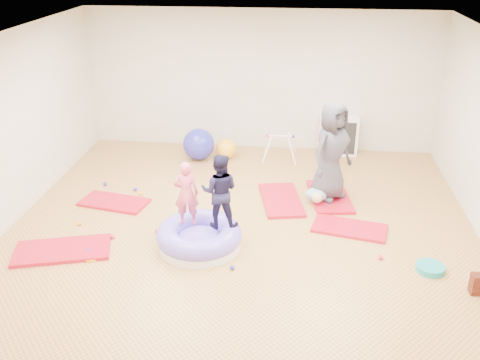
# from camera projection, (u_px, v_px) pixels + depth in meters

# --- Properties ---
(room) EXTENTS (7.01, 8.01, 2.81)m
(room) POSITION_uv_depth(u_px,v_px,m) (237.00, 155.00, 7.06)
(room) COLOR #B49348
(room) RESTS_ON ground
(gym_mat_front_left) EXTENTS (1.43, 0.99, 0.05)m
(gym_mat_front_left) POSITION_uv_depth(u_px,v_px,m) (62.00, 250.00, 7.48)
(gym_mat_front_left) COLOR #C6163F
(gym_mat_front_left) RESTS_ON ground
(gym_mat_mid_left) EXTENTS (1.18, 0.75, 0.05)m
(gym_mat_mid_left) POSITION_uv_depth(u_px,v_px,m) (114.00, 202.00, 8.84)
(gym_mat_mid_left) COLOR #C6163F
(gym_mat_mid_left) RESTS_ON ground
(gym_mat_center_back) EXTENTS (0.85, 1.33, 0.05)m
(gym_mat_center_back) POSITION_uv_depth(u_px,v_px,m) (281.00, 200.00, 8.91)
(gym_mat_center_back) COLOR #C6163F
(gym_mat_center_back) RESTS_ON ground
(gym_mat_right) EXTENTS (1.19, 0.77, 0.05)m
(gym_mat_right) POSITION_uv_depth(u_px,v_px,m) (350.00, 228.00, 8.05)
(gym_mat_right) COLOR #C6163F
(gym_mat_right) RESTS_ON ground
(gym_mat_rear_right) EXTENTS (0.79, 1.31, 0.05)m
(gym_mat_rear_right) POSITION_uv_depth(u_px,v_px,m) (330.00, 196.00, 9.03)
(gym_mat_rear_right) COLOR #C6163F
(gym_mat_rear_right) RESTS_ON ground
(inflatable_cushion) EXTENTS (1.22, 1.22, 0.38)m
(inflatable_cushion) POSITION_uv_depth(u_px,v_px,m) (199.00, 237.00, 7.57)
(inflatable_cushion) COLOR white
(inflatable_cushion) RESTS_ON ground
(child_pink) EXTENTS (0.37, 0.27, 0.95)m
(child_pink) POSITION_uv_depth(u_px,v_px,m) (186.00, 190.00, 7.41)
(child_pink) COLOR #E1526A
(child_pink) RESTS_ON inflatable_cushion
(child_navy) EXTENTS (0.53, 0.41, 1.08)m
(child_navy) POSITION_uv_depth(u_px,v_px,m) (220.00, 188.00, 7.32)
(child_navy) COLOR #171531
(child_navy) RESTS_ON inflatable_cushion
(adult_caregiver) EXTENTS (0.93, 0.94, 1.64)m
(adult_caregiver) POSITION_uv_depth(u_px,v_px,m) (331.00, 151.00, 8.62)
(adult_caregiver) COLOR #3F3E4A
(adult_caregiver) RESTS_ON gym_mat_rear_right
(infant) EXTENTS (0.38, 0.39, 0.23)m
(infant) POSITION_uv_depth(u_px,v_px,m) (317.00, 195.00, 8.76)
(infant) COLOR #86B2D2
(infant) RESTS_ON gym_mat_rear_right
(ball_pit_balls) EXTENTS (4.62, 2.42, 0.07)m
(ball_pit_balls) POSITION_uv_depth(u_px,v_px,m) (159.00, 221.00, 8.23)
(ball_pit_balls) COLOR #F0264B
(ball_pit_balls) RESTS_ON ground
(exercise_ball_blue) EXTENTS (0.62, 0.62, 0.62)m
(exercise_ball_blue) POSITION_uv_depth(u_px,v_px,m) (199.00, 144.00, 10.49)
(exercise_ball_blue) COLOR #2C2BB3
(exercise_ball_blue) RESTS_ON ground
(exercise_ball_orange) EXTENTS (0.40, 0.40, 0.40)m
(exercise_ball_orange) POSITION_uv_depth(u_px,v_px,m) (226.00, 149.00, 10.57)
(exercise_ball_orange) COLOR yellow
(exercise_ball_orange) RESTS_ON ground
(infant_play_gym) EXTENTS (0.68, 0.64, 0.52)m
(infant_play_gym) POSITION_uv_depth(u_px,v_px,m) (280.00, 144.00, 10.42)
(infant_play_gym) COLOR white
(infant_play_gym) RESTS_ON ground
(cube_shelf) EXTENTS (0.77, 0.38, 0.77)m
(cube_shelf) POSITION_uv_depth(u_px,v_px,m) (338.00, 135.00, 10.75)
(cube_shelf) COLOR white
(cube_shelf) RESTS_ON ground
(balance_disc) EXTENTS (0.38, 0.38, 0.08)m
(balance_disc) POSITION_uv_depth(u_px,v_px,m) (430.00, 268.00, 7.05)
(balance_disc) COLOR teal
(balance_disc) RESTS_ON ground
(backpack) EXTENTS (0.24, 0.16, 0.27)m
(backpack) POSITION_uv_depth(u_px,v_px,m) (480.00, 284.00, 6.57)
(backpack) COLOR maroon
(backpack) RESTS_ON ground
(yellow_toy) EXTENTS (0.22, 0.22, 0.03)m
(yellow_toy) POSITION_uv_depth(u_px,v_px,m) (91.00, 257.00, 7.34)
(yellow_toy) COLOR #FBAF03
(yellow_toy) RESTS_ON ground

